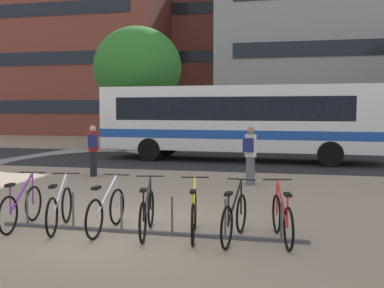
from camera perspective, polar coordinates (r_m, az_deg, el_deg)
ground at (r=8.68m, az=-9.46°, el=-10.49°), size 200.00×200.00×0.00m
bus_lane_asphalt at (r=19.58m, az=2.88°, el=-2.06°), size 80.00×7.20×0.01m
city_bus at (r=19.30m, az=6.35°, el=3.10°), size 12.14×3.18×3.20m
bike_rack at (r=8.14m, az=-5.85°, el=-10.78°), size 5.69×0.08×0.70m
parked_bicycle_purple_0 at (r=9.06m, az=-21.03°, el=-7.59°), size 0.52×1.72×0.99m
parked_bicycle_silver_1 at (r=8.70m, az=-16.61°, el=-7.98°), size 0.59×1.69×0.99m
parked_bicycle_silver_2 at (r=8.33m, az=-10.94°, el=-8.42°), size 0.52×1.72×0.99m
parked_bicycle_black_3 at (r=8.03m, az=-5.79°, el=-8.85°), size 0.52×1.71×0.99m
parked_bicycle_yellow_4 at (r=7.85m, az=0.25°, el=-9.13°), size 0.52×1.71×0.99m
parked_bicycle_black_5 at (r=7.68m, az=5.46°, el=-9.46°), size 0.52×1.72×0.99m
parked_bicycle_red_6 at (r=7.75m, az=11.49°, el=-9.41°), size 0.55×1.70×0.99m
commuter_navy_pack_0 at (r=13.17m, az=7.48°, el=-0.99°), size 0.40×0.57×1.71m
commuter_navy_pack_1 at (r=15.13m, az=-12.58°, el=-0.39°), size 0.46×0.59×1.70m
street_tree_0 at (r=25.84m, az=-6.98°, el=9.68°), size 4.99×4.99×6.91m
building_left_wing at (r=46.68m, az=-17.77°, el=13.98°), size 23.56×11.73×20.20m
building_right_wing at (r=38.76m, az=22.26°, el=15.73°), size 23.49×10.61×20.01m
building_centre_block at (r=48.36m, az=5.31°, el=9.83°), size 19.16×12.27×13.51m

